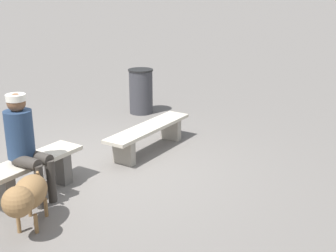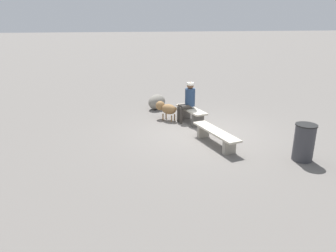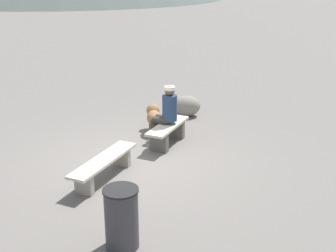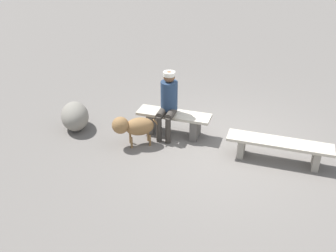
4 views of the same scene
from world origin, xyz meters
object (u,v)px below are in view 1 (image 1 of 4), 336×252
bench_left (149,133)px  bench_right (30,172)px  dog (26,196)px  seated_person (24,139)px  trash_bin (141,91)px

bench_left → bench_right: 2.15m
bench_left → bench_right: bearing=-10.1°
dog → bench_right: bearing=-163.6°
bench_left → dog: (2.63, 0.80, 0.12)m
seated_person → trash_bin: size_ratio=1.46×
bench_left → seated_person: 2.29m
seated_person → dog: seated_person is taller
bench_right → seated_person: bearing=35.8°
bench_left → trash_bin: bearing=-140.8°
trash_bin → bench_left: bearing=50.0°
dog → trash_bin: trash_bin is taller
seated_person → trash_bin: 4.14m
seated_person → dog: size_ratio=1.78×
bench_left → seated_person: seated_person is taller
seated_person → dog: 0.88m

